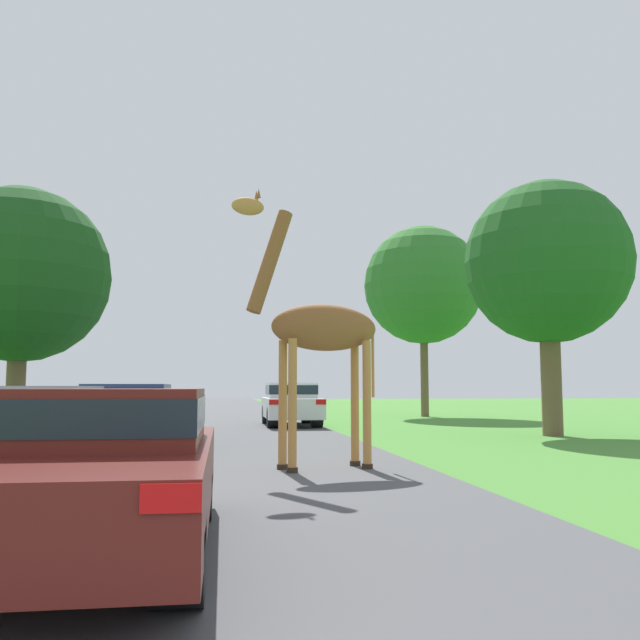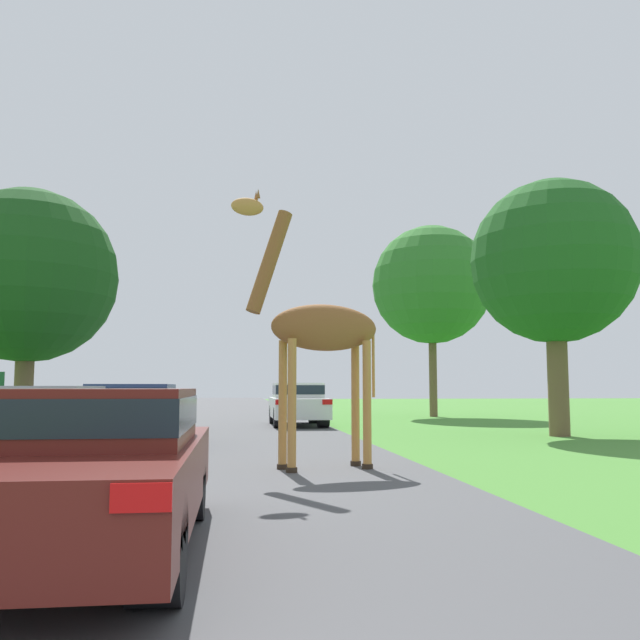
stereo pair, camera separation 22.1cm
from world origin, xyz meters
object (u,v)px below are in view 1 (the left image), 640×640
giraffe_near_road (318,331)px  tree_left_edge (423,285)px  car_queue_right (128,414)px  tree_centre_back (21,275)px  car_lead_maroon (106,464)px  car_far_ahead (38,428)px  car_queue_left (291,403)px  tree_right_cluster (547,263)px

giraffe_near_road → tree_left_edge: size_ratio=0.52×
car_queue_right → tree_left_edge: 19.84m
car_queue_right → tree_centre_back: (-3.97, 5.20, 4.00)m
car_lead_maroon → car_queue_right: size_ratio=0.98×
car_far_ahead → tree_left_edge: (12.27, 20.32, 5.52)m
car_queue_left → tree_right_cluster: 10.22m
car_queue_right → tree_left_edge: (11.66, 15.08, 5.51)m
car_queue_left → tree_left_edge: tree_left_edge is taller
car_far_ahead → giraffe_near_road: bearing=7.2°
giraffe_near_road → car_lead_maroon: 6.34m
giraffe_near_road → tree_centre_back: size_ratio=0.63×
giraffe_near_road → car_queue_right: bearing=24.5°
car_lead_maroon → tree_centre_back: (-5.18, 15.46, 4.02)m
giraffe_near_road → car_queue_left: size_ratio=1.00×
car_far_ahead → tree_centre_back: bearing=107.8°
tree_centre_back → car_lead_maroon: bearing=-71.5°
car_queue_right → tree_right_cluster: size_ratio=0.64×
giraffe_near_road → car_queue_left: (0.85, 13.19, -1.53)m
car_queue_right → car_queue_left: (4.62, 8.50, 0.05)m
giraffe_near_road → tree_right_cluster: 10.70m
tree_right_cluster → car_lead_maroon: bearing=-129.5°
car_far_ahead → tree_centre_back: 11.68m
car_queue_right → car_lead_maroon: bearing=-83.3°
car_queue_left → car_far_ahead: (-5.23, -13.74, -0.06)m
giraffe_near_road → car_queue_right: 6.22m
giraffe_near_road → tree_right_cluster: size_ratio=0.64×
car_queue_right → car_queue_left: 9.67m
car_lead_maroon → tree_right_cluster: tree_right_cluster is taller
car_queue_right → tree_left_edge: size_ratio=0.52×
car_lead_maroon → car_queue_left: bearing=79.7°
tree_right_cluster → giraffe_near_road: bearing=-138.3°
car_lead_maroon → tree_left_edge: bearing=67.6°
car_lead_maroon → car_queue_left: car_queue_left is taller
giraffe_near_road → car_lead_maroon: (-2.55, -5.58, -1.61)m
car_queue_left → giraffe_near_road: bearing=-93.7°
tree_left_edge → tree_centre_back: (-15.62, -9.88, -1.51)m
car_queue_left → tree_left_edge: 11.08m
car_queue_right → giraffe_near_road: bearing=-51.2°
giraffe_near_road → tree_left_edge: 21.65m
car_queue_left → tree_left_edge: bearing=43.1°
giraffe_near_road → car_queue_right: size_ratio=0.99×
car_queue_right → tree_right_cluster: tree_right_cluster is taller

